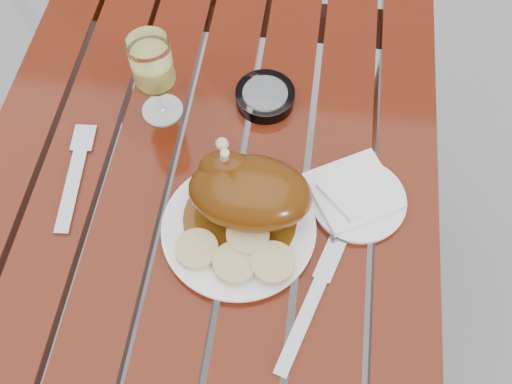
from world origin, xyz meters
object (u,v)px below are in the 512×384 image
Objects in this scene: table at (212,292)px; side_plate at (358,200)px; dinner_plate at (239,229)px; wine_glass at (155,79)px; ashtray at (265,97)px.

side_plate is at bearing 12.94° from table.
wine_glass is at bearing 128.14° from dinner_plate.
wine_glass is 1.10× the size of side_plate.
table is at bearing 165.23° from dinner_plate.
table is 4.79× the size of dinner_plate.
wine_glass is (-0.10, 0.20, 0.46)m from table.
table is 6.81× the size of wine_glass.
wine_glass is at bearing 116.39° from table.
dinner_plate is 0.27m from ashtray.
wine_glass is at bearing 158.49° from side_plate.
table is 0.47m from side_plate.
ashtray is (0.18, 0.05, -0.07)m from wine_glass.
side_plate is at bearing -46.60° from ashtray.
dinner_plate is 2.28× the size of ashtray.
ashtray is (0.08, 0.25, 0.39)m from table.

